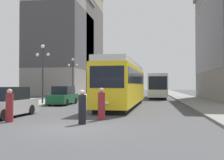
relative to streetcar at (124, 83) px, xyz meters
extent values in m
plane|color=#424244|center=(-0.93, -12.01, -2.10)|extent=(200.00, 200.00, 0.00)
cube|color=gray|center=(-9.24, 27.99, -2.03)|extent=(3.47, 120.00, 0.15)
cube|color=gray|center=(7.38, 27.99, -2.03)|extent=(3.47, 120.00, 0.15)
cube|color=black|center=(0.00, 0.01, -1.93)|extent=(2.74, 13.43, 0.35)
cube|color=yellow|center=(0.00, 0.01, -0.20)|extent=(3.18, 14.61, 3.10)
cube|color=black|center=(0.00, 0.01, 0.50)|extent=(3.19, 14.03, 1.08)
cube|color=silver|center=(0.00, 0.01, 1.57)|extent=(2.96, 14.31, 0.44)
cube|color=black|center=(-0.29, -7.22, 0.34)|extent=(2.21, 0.17, 1.40)
sphere|color=#F2EACC|center=(-0.29, -7.29, -1.30)|extent=(0.24, 0.24, 0.24)
cube|color=black|center=(3.44, 16.23, -1.93)|extent=(2.47, 11.35, 0.35)
cube|color=silver|center=(3.44, 16.23, -0.20)|extent=(2.88, 12.34, 3.10)
cube|color=black|center=(3.44, 16.23, 0.34)|extent=(2.89, 11.85, 1.30)
cube|color=black|center=(3.28, 10.12, 0.11)|extent=(2.31, 0.14, 1.71)
cylinder|color=black|center=(-7.03, 0.08, -1.78)|extent=(0.19, 0.64, 0.64)
cylinder|color=black|center=(-7.08, 3.10, -1.78)|extent=(0.19, 0.64, 0.64)
cylinder|color=black|center=(-5.32, 0.10, -1.78)|extent=(0.19, 0.64, 0.64)
cylinder|color=black|center=(-5.37, 3.13, -1.78)|extent=(0.19, 0.64, 0.64)
cube|color=#14512D|center=(-6.20, 1.60, -1.50)|extent=(1.87, 4.91, 0.84)
cube|color=black|center=(-6.20, 1.73, -0.68)|extent=(1.62, 2.71, 0.80)
cylinder|color=black|center=(-6.99, -7.21, -1.78)|extent=(0.21, 0.65, 0.64)
cylinder|color=black|center=(-5.41, -10.33, -1.78)|extent=(0.21, 0.65, 0.64)
cylinder|color=black|center=(-5.28, -7.28, -1.78)|extent=(0.21, 0.65, 0.64)
cube|color=#B2B2B7|center=(-6.20, -8.77, -1.50)|extent=(2.00, 4.99, 0.84)
cube|color=black|center=(-6.20, -8.64, -0.68)|extent=(1.69, 2.77, 0.80)
cylinder|color=black|center=(-0.90, -10.82, -1.38)|extent=(0.38, 0.38, 1.45)
sphere|color=tan|center=(-0.90, -10.82, -0.54)|extent=(0.26, 0.26, 0.26)
cylinder|color=maroon|center=(-0.26, -9.14, -1.34)|extent=(0.40, 0.40, 1.52)
sphere|color=tan|center=(-0.26, -9.14, -0.46)|extent=(0.27, 0.27, 0.27)
cylinder|color=maroon|center=(-4.85, -10.66, -1.36)|extent=(0.39, 0.39, 1.48)
sphere|color=tan|center=(-4.85, -10.66, -0.50)|extent=(0.26, 0.26, 0.26)
cylinder|color=#333338|center=(-8.10, 0.96, 0.77)|extent=(0.16, 0.16, 5.43)
sphere|color=white|center=(-8.10, 0.96, 3.64)|extent=(0.36, 0.36, 0.36)
sphere|color=white|center=(-8.65, 0.96, 2.83)|extent=(0.31, 0.31, 0.31)
sphere|color=white|center=(-7.55, 0.96, 2.83)|extent=(0.31, 0.31, 0.31)
cube|color=#333338|center=(-8.10, 0.96, 2.83)|extent=(1.10, 0.06, 0.06)
cylinder|color=#333338|center=(-8.10, 10.93, 0.61)|extent=(0.16, 0.16, 5.12)
sphere|color=white|center=(-8.10, 10.93, 3.33)|extent=(0.36, 0.36, 0.36)
sphere|color=white|center=(-8.65, 10.93, 2.55)|extent=(0.31, 0.31, 0.31)
sphere|color=white|center=(-7.55, 10.93, 2.55)|extent=(0.31, 0.31, 0.31)
cube|color=#333338|center=(-8.10, 10.93, 2.55)|extent=(1.10, 0.06, 0.06)
cube|color=gray|center=(-17.19, 39.19, 11.01)|extent=(12.44, 19.05, 26.23)
cube|color=#494440|center=(-17.19, 39.19, 12.33)|extent=(12.48, 19.09, 15.74)
cube|color=gray|center=(-16.21, 28.99, 8.11)|extent=(10.47, 15.59, 20.43)
cube|color=#423F43|center=(-16.21, 28.99, 9.14)|extent=(10.51, 15.63, 12.26)
camera|label=1|loc=(2.47, -23.30, -0.18)|focal=41.77mm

